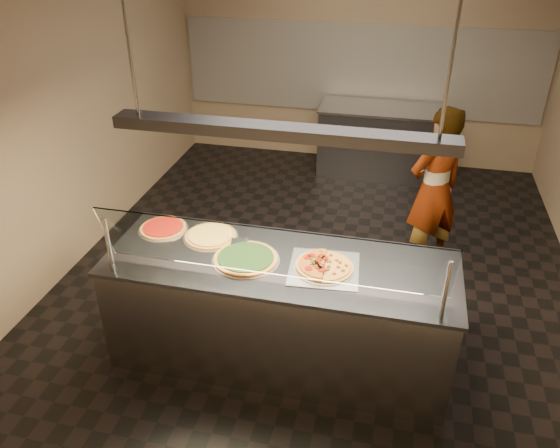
% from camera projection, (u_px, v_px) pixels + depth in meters
% --- Properties ---
extents(ground, '(5.00, 6.00, 0.02)m').
position_uv_depth(ground, '(320.00, 270.00, 5.60)').
color(ground, black).
rests_on(ground, ground).
extents(wall_back, '(5.00, 0.02, 3.00)m').
position_uv_depth(wall_back, '(361.00, 54.00, 7.37)').
color(wall_back, '#907C5D').
rests_on(wall_back, ground).
extents(wall_front, '(5.00, 0.02, 3.00)m').
position_uv_depth(wall_front, '(217.00, 376.00, 2.30)').
color(wall_front, '#907C5D').
rests_on(wall_front, ground).
extents(wall_left, '(0.02, 6.00, 3.00)m').
position_uv_depth(wall_left, '(72.00, 110.00, 5.33)').
color(wall_left, '#907C5D').
rests_on(wall_left, ground).
extents(tile_band, '(4.90, 0.02, 1.20)m').
position_uv_depth(tile_band, '(360.00, 69.00, 7.45)').
color(tile_band, silver).
rests_on(tile_band, wall_back).
extents(serving_counter, '(2.64, 0.94, 0.93)m').
position_uv_depth(serving_counter, '(280.00, 310.00, 4.30)').
color(serving_counter, '#B7B7BC').
rests_on(serving_counter, ground).
extents(sneeze_guard, '(2.40, 0.18, 0.54)m').
position_uv_depth(sneeze_guard, '(269.00, 253.00, 3.63)').
color(sneeze_guard, '#B7B7BC').
rests_on(sneeze_guard, serving_counter).
extents(perforated_tray, '(0.54, 0.54, 0.01)m').
position_uv_depth(perforated_tray, '(324.00, 268.00, 3.98)').
color(perforated_tray, silver).
rests_on(perforated_tray, serving_counter).
extents(half_pizza_pepperoni, '(0.25, 0.43, 0.05)m').
position_uv_depth(half_pizza_pepperoni, '(311.00, 263.00, 3.99)').
color(half_pizza_pepperoni, '#986026').
rests_on(half_pizza_pepperoni, perforated_tray).
extents(half_pizza_sausage, '(0.24, 0.43, 0.04)m').
position_uv_depth(half_pizza_sausage, '(338.00, 267.00, 3.95)').
color(half_pizza_sausage, '#986026').
rests_on(half_pizza_sausage, perforated_tray).
extents(pizza_spinach, '(0.51, 0.51, 0.03)m').
position_uv_depth(pizza_spinach, '(246.00, 258.00, 4.08)').
color(pizza_spinach, silver).
rests_on(pizza_spinach, serving_counter).
extents(pizza_cheese, '(0.44, 0.44, 0.03)m').
position_uv_depth(pizza_cheese, '(211.00, 235.00, 4.36)').
color(pizza_cheese, silver).
rests_on(pizza_cheese, serving_counter).
extents(pizza_tomato, '(0.40, 0.40, 0.03)m').
position_uv_depth(pizza_tomato, '(164.00, 228.00, 4.47)').
color(pizza_tomato, silver).
rests_on(pizza_tomato, serving_counter).
extents(pizza_spatula, '(0.21, 0.23, 0.02)m').
position_uv_depth(pizza_spatula, '(234.00, 237.00, 4.32)').
color(pizza_spatula, '#B7B7BC').
rests_on(pizza_spatula, pizza_spinach).
extents(prep_table, '(1.59, 0.74, 0.93)m').
position_uv_depth(prep_table, '(377.00, 140.00, 7.44)').
color(prep_table, '#3F3F44').
rests_on(prep_table, ground).
extents(worker, '(0.73, 0.69, 1.68)m').
position_uv_depth(worker, '(434.00, 190.00, 5.29)').
color(worker, '#302E3D').
rests_on(worker, ground).
extents(heat_lamp_housing, '(2.30, 0.18, 0.08)m').
position_uv_depth(heat_lamp_housing, '(280.00, 132.00, 3.55)').
color(heat_lamp_housing, '#3F3F44').
rests_on(heat_lamp_housing, ceiling).
extents(lamp_rod_left, '(0.02, 0.02, 1.01)m').
position_uv_depth(lamp_rod_left, '(128.00, 38.00, 3.48)').
color(lamp_rod_left, '#B7B7BC').
rests_on(lamp_rod_left, ceiling).
extents(lamp_rod_right, '(0.02, 0.02, 1.01)m').
position_uv_depth(lamp_rod_right, '(452.00, 54.00, 3.08)').
color(lamp_rod_right, '#B7B7BC').
rests_on(lamp_rod_right, ceiling).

